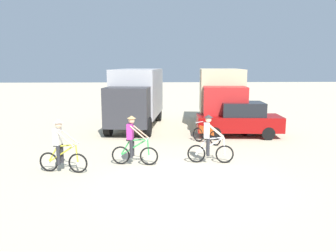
# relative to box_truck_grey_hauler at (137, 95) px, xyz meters

# --- Properties ---
(ground_plane) EXTENTS (120.00, 120.00, 0.00)m
(ground_plane) POSITION_rel_box_truck_grey_hauler_xyz_m (2.07, -9.74, -1.87)
(ground_plane) COLOR beige
(box_truck_grey_hauler) EXTENTS (3.18, 6.99, 3.35)m
(box_truck_grey_hauler) POSITION_rel_box_truck_grey_hauler_xyz_m (0.00, 0.00, 0.00)
(box_truck_grey_hauler) COLOR #9E9EA3
(box_truck_grey_hauler) RESTS_ON ground
(box_truck_tan_camper) EXTENTS (3.11, 6.97, 3.35)m
(box_truck_tan_camper) POSITION_rel_box_truck_grey_hauler_xyz_m (4.98, 0.29, 0.00)
(box_truck_tan_camper) COLOR #CCB78E
(box_truck_tan_camper) RESTS_ON ground
(sedan_parked) EXTENTS (4.31, 2.04, 1.76)m
(sedan_parked) POSITION_rel_box_truck_grey_hauler_xyz_m (5.32, -3.01, -0.99)
(sedan_parked) COLOR maroon
(sedan_parked) RESTS_ON ground
(cyclist_orange_shirt) EXTENTS (1.71, 0.56, 1.82)m
(cyclist_orange_shirt) POSITION_rel_box_truck_grey_hauler_xyz_m (-2.19, -8.60, -1.03)
(cyclist_orange_shirt) COLOR black
(cyclist_orange_shirt) RESTS_ON ground
(cyclist_cowboy_hat) EXTENTS (1.72, 0.54, 1.82)m
(cyclist_cowboy_hat) POSITION_rel_box_truck_grey_hauler_xyz_m (0.20, -7.82, -1.03)
(cyclist_cowboy_hat) COLOR black
(cyclist_cowboy_hat) RESTS_ON ground
(cyclist_near_camera) EXTENTS (1.73, 0.52, 1.82)m
(cyclist_near_camera) POSITION_rel_box_truck_grey_hauler_xyz_m (3.01, -7.69, -1.03)
(cyclist_near_camera) COLOR black
(cyclist_near_camera) RESTS_ON ground
(bicycle_spare) EXTENTS (1.13, 1.39, 0.97)m
(bicycle_spare) POSITION_rel_box_truck_grey_hauler_xyz_m (3.41, -4.52, -1.48)
(bicycle_spare) COLOR black
(bicycle_spare) RESTS_ON ground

